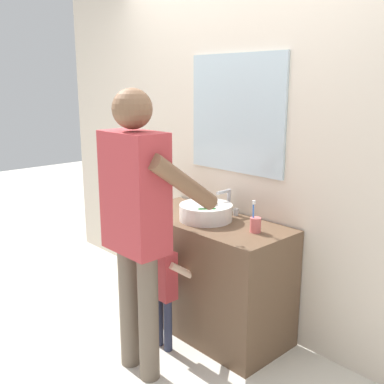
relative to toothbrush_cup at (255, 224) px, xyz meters
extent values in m
plane|color=silver|center=(-0.40, -0.32, -0.87)|extent=(14.00, 14.00, 0.00)
cube|color=beige|center=(-0.40, 0.30, 0.48)|extent=(4.40, 0.08, 2.70)
cube|color=silver|center=(-0.40, 0.24, 0.66)|extent=(0.84, 0.02, 0.82)
cube|color=brown|center=(-0.40, -0.02, -0.46)|extent=(1.20, 0.54, 0.82)
cylinder|color=silver|center=(-0.40, -0.04, 0.00)|extent=(0.37, 0.37, 0.11)
cylinder|color=beige|center=(-0.40, -0.04, 0.01)|extent=(0.30, 0.30, 0.09)
cylinder|color=#B7BABF|center=(-0.40, 0.19, 0.04)|extent=(0.03, 0.03, 0.18)
cylinder|color=#B7BABF|center=(-0.40, 0.13, 0.12)|extent=(0.02, 0.12, 0.02)
cylinder|color=#B7BABF|center=(-0.47, 0.19, -0.03)|extent=(0.04, 0.04, 0.05)
cylinder|color=#B7BABF|center=(-0.33, 0.19, -0.03)|extent=(0.04, 0.04, 0.05)
cylinder|color=#D86666|center=(0.00, 0.00, 0.00)|extent=(0.07, 0.07, 0.09)
cylinder|color=blue|center=(-0.01, -0.01, 0.05)|extent=(0.03, 0.03, 0.17)
cube|color=white|center=(-0.01, -0.01, 0.14)|extent=(0.01, 0.02, 0.02)
cylinder|color=#2D334C|center=(-0.45, -0.43, -0.68)|extent=(0.06, 0.06, 0.37)
cylinder|color=#2D334C|center=(-0.35, -0.43, -0.68)|extent=(0.06, 0.06, 0.37)
cube|color=#B7383D|center=(-0.40, -0.43, -0.34)|extent=(0.18, 0.10, 0.32)
sphere|color=beige|center=(-0.40, -0.43, -0.12)|extent=(0.10, 0.10, 0.10)
cylinder|color=beige|center=(-0.50, -0.35, -0.31)|extent=(0.04, 0.22, 0.18)
cylinder|color=beige|center=(-0.30, -0.35, -0.31)|extent=(0.04, 0.22, 0.18)
cylinder|color=#6B5B4C|center=(-0.41, -0.70, -0.47)|extent=(0.12, 0.12, 0.79)
cylinder|color=#6B5B4C|center=(-0.21, -0.70, -0.47)|extent=(0.12, 0.12, 0.79)
cube|color=#B7383D|center=(-0.31, -0.70, 0.27)|extent=(0.40, 0.22, 0.69)
sphere|color=brown|center=(-0.31, -0.70, 0.73)|extent=(0.22, 0.22, 0.22)
cylinder|color=brown|center=(-0.53, -0.52, 0.33)|extent=(0.10, 0.48, 0.38)
cylinder|color=brown|center=(-0.09, -0.52, 0.33)|extent=(0.10, 0.48, 0.38)
cylinder|color=green|center=(-0.09, -0.34, 0.15)|extent=(0.01, 0.14, 0.03)
cube|color=white|center=(-0.09, -0.26, 0.16)|extent=(0.01, 0.02, 0.02)
camera|label=1|loc=(1.73, -2.16, 0.88)|focal=42.48mm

